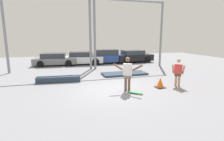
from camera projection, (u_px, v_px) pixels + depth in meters
name	position (u px, v px, depth m)	size (l,w,h in m)	color
ground_plane	(114.00, 89.00, 9.47)	(36.00, 36.00, 0.00)	gray
skateboarder	(128.00, 72.00, 8.99)	(1.37, 0.90, 1.78)	brown
skateboard	(135.00, 92.00, 8.71)	(0.71, 0.67, 0.08)	#338C4C
grind_box	(59.00, 79.00, 10.93)	(2.65, 0.56, 0.36)	#28384C
manual_pad	(124.00, 74.00, 13.12)	(3.31, 1.37, 0.13)	#28384C
canopy_support_left	(50.00, 25.00, 13.78)	(6.62, 0.20, 5.98)	gray
canopy_support_right	(130.00, 26.00, 15.64)	(6.62, 0.20, 5.98)	gray
parked_car_grey	(55.00, 59.00, 17.22)	(4.26, 2.22, 1.22)	slate
parked_car_white	(82.00, 58.00, 17.83)	(4.19, 2.31, 1.30)	white
parked_car_blue	(107.00, 57.00, 18.70)	(4.32, 2.13, 1.46)	#284793
parked_car_black	(134.00, 56.00, 19.36)	(4.17, 2.13, 1.33)	black
bystander	(178.00, 72.00, 9.89)	(0.57, 0.60, 1.57)	tan
traffic_cone	(160.00, 83.00, 9.72)	(0.50, 0.50, 0.56)	black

